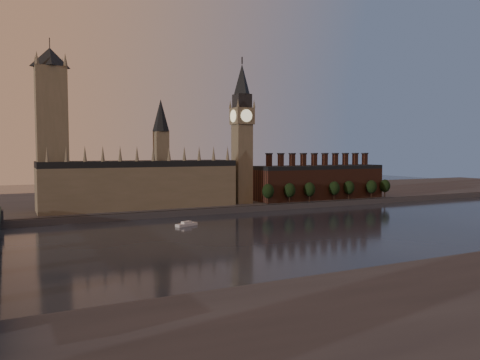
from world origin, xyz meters
The scene contains 14 objects.
ground centered at (0.00, 0.00, 0.00)m, with size 900.00×900.00×0.00m, color black.
north_bank centered at (0.00, 178.04, 2.00)m, with size 900.00×182.00×4.00m.
palace_of_westminster centered at (-64.41, 114.91, 21.63)m, with size 130.00×30.30×74.00m.
victoria_tower centered at (-120.00, 115.00, 59.09)m, with size 24.00×24.00×108.00m.
big_ben centered at (10.00, 110.00, 56.83)m, with size 15.00×15.00×107.00m.
chimney_block centered at (80.00, 110.00, 17.82)m, with size 110.00×25.00×37.00m.
embankment_tree_0 centered at (23.76, 95.27, 13.47)m, with size 8.60×8.60×14.88m.
embankment_tree_1 centered at (42.00, 94.84, 13.47)m, with size 8.60×8.60×14.88m.
embankment_tree_2 centered at (59.60, 94.53, 13.47)m, with size 8.60×8.60×14.88m.
embankment_tree_3 centered at (83.64, 95.31, 13.47)m, with size 8.60×8.60×14.88m.
embankment_tree_4 centered at (98.21, 95.35, 13.47)m, with size 8.60×8.60×14.88m.
embankment_tree_5 centered at (120.27, 93.86, 13.47)m, with size 8.60×8.60×14.88m.
embankment_tree_6 centered at (136.31, 95.47, 13.47)m, with size 8.60×8.60×14.88m.
river_boat centered at (-55.07, 51.39, 1.03)m, with size 13.99×8.34×2.70m.
Camera 1 is at (-145.66, -197.89, 42.62)m, focal length 35.00 mm.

